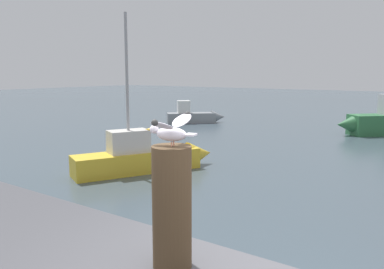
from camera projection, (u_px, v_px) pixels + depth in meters
name	position (u px, v px, depth m)	size (l,w,h in m)	color
mooring_post	(172.00, 208.00, 2.86)	(0.29, 0.29, 0.90)	#4C3823
seagull	(171.00, 130.00, 2.77)	(0.39, 0.57, 0.22)	#C67560
boat_green	(380.00, 122.00, 17.72)	(3.52, 3.49, 1.81)	#2D6B3D
boat_grey	(196.00, 116.00, 21.95)	(2.87, 2.79, 1.30)	gray
boat_yellow	(147.00, 157.00, 11.27)	(2.57, 4.10, 4.40)	yellow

